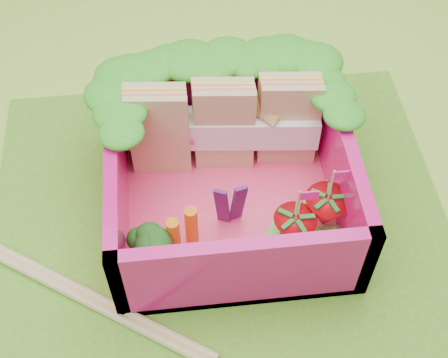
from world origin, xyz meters
TOP-DOWN VIEW (x-y plane):
  - ground at (0.00, 0.00)m, footprint 14.00×14.00m
  - placemat at (0.00, 0.00)m, footprint 2.60×2.60m
  - bento_floor at (0.06, 0.28)m, footprint 1.30×1.30m
  - bento_box at (0.06, 0.28)m, footprint 1.30×1.30m
  - lettuce_ruffle at (0.06, 0.76)m, footprint 1.43×0.76m
  - sandwich_stack at (0.07, 0.59)m, footprint 1.10×0.28m
  - broccoli at (-0.37, -0.07)m, footprint 0.34×0.34m
  - carrot_sticks at (-0.22, -0.00)m, footprint 0.17×0.14m
  - purple_wedges at (0.05, 0.11)m, footprint 0.16×0.05m
  - strawberry_left at (0.37, -0.04)m, footprint 0.23×0.23m
  - strawberry_right at (0.56, 0.05)m, footprint 0.25×0.25m
  - snap_peas at (0.46, 0.05)m, footprint 0.60×0.55m
  - chopsticks at (-1.12, 0.01)m, footprint 2.07×1.38m

SIDE VIEW (x-z plane):
  - ground at x=0.00m, z-range 0.00..0.00m
  - placemat at x=0.00m, z-range 0.00..0.03m
  - chopsticks at x=-1.12m, z-range 0.03..0.08m
  - bento_floor at x=0.06m, z-range 0.03..0.08m
  - snap_peas at x=0.46m, z-range 0.08..0.13m
  - strawberry_left at x=0.37m, z-range -0.03..0.44m
  - strawberry_right at x=0.56m, z-range -0.03..0.45m
  - carrot_sticks at x=-0.22m, z-range 0.08..0.37m
  - broccoli at x=-0.37m, z-range 0.13..0.39m
  - purple_wedges at x=0.05m, z-range 0.08..0.46m
  - bento_box at x=0.06m, z-range 0.03..0.58m
  - sandwich_stack at x=0.07m, z-range 0.07..0.68m
  - lettuce_ruffle at x=0.06m, z-range 0.58..0.69m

